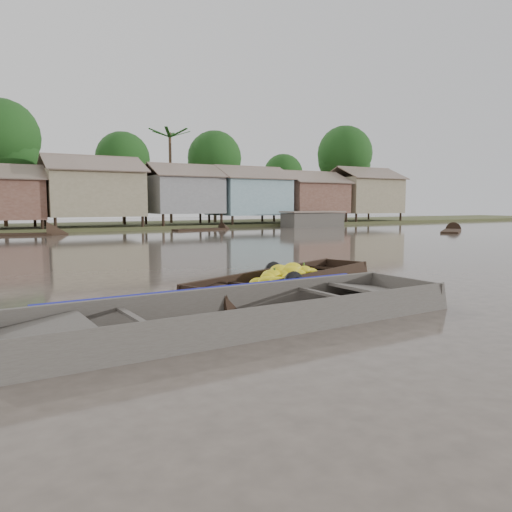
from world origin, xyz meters
TOP-DOWN VIEW (x-y plane):
  - ground at (0.00, 0.00)m, footprint 120.00×120.00m
  - riverbank at (3.03, 31.86)m, footprint 120.00×12.47m
  - banana_boat at (0.59, 1.26)m, footprint 5.76×3.41m
  - viewer_boat at (-1.78, -1.15)m, footprint 7.54×2.22m
  - distant_boats at (10.62, 24.20)m, footprint 45.51×13.86m

SIDE VIEW (x-z plane):
  - ground at x=0.00m, z-range 0.00..0.00m
  - viewer_boat at x=-1.78m, z-range -0.24..0.36m
  - banana_boat at x=0.59m, z-range -0.24..0.56m
  - distant_boats at x=10.62m, z-range -0.40..0.98m
  - riverbank at x=3.03m, z-range -2.04..8.18m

